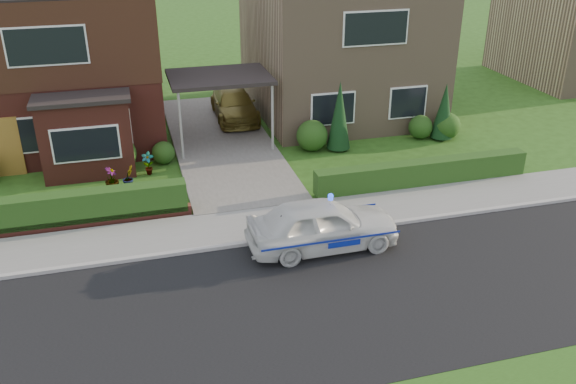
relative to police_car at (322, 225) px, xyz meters
name	(u,v)px	position (x,y,z in m)	size (l,w,h in m)	color
ground	(302,304)	(-1.30, -2.40, -0.71)	(120.00, 120.00, 0.00)	#244913
road	(302,304)	(-1.30, -2.40, -0.71)	(60.00, 6.00, 0.02)	black
kerb	(271,240)	(-1.30, 0.65, -0.65)	(60.00, 0.16, 0.12)	#9E9993
sidewalk	(262,223)	(-1.30, 1.70, -0.66)	(60.00, 2.00, 0.10)	slate
driveway	(223,142)	(-1.30, 8.60, -0.65)	(3.80, 12.00, 0.12)	#666059
house_left	(58,40)	(-7.08, 11.50, 3.10)	(7.50, 9.53, 7.25)	maroon
house_right	(339,28)	(4.50, 11.59, 2.95)	(7.50, 8.06, 7.25)	#8E7157
carport_link	(220,78)	(-1.30, 8.55, 1.95)	(3.80, 3.00, 2.77)	black
dwarf_wall	(59,226)	(-7.10, 2.90, -0.53)	(7.70, 0.25, 0.36)	maroon
hedge_left	(60,229)	(-7.10, 3.05, -0.71)	(7.50, 0.55, 0.90)	#163711
hedge_right	(421,186)	(4.50, 2.95, -0.71)	(7.50, 0.55, 0.80)	#163711
shrub_left_mid	(117,154)	(-5.30, 6.90, -0.05)	(1.32, 1.32, 1.32)	#163711
shrub_left_near	(163,153)	(-3.70, 7.20, -0.29)	(0.84, 0.84, 0.84)	#163711
shrub_right_near	(312,136)	(1.90, 7.00, -0.11)	(1.20, 1.20, 1.20)	#163711
shrub_right_mid	(421,127)	(6.50, 7.10, -0.23)	(0.96, 0.96, 0.96)	#163711
shrub_right_far	(447,126)	(7.50, 6.80, -0.17)	(1.08, 1.08, 1.08)	#163711
conifer_a	(339,118)	(2.90, 6.80, 0.59)	(0.90, 0.90, 2.60)	black
conifer_b	(444,113)	(7.30, 6.80, 0.39)	(0.90, 0.90, 2.20)	black
police_car	(322,225)	(0.00, 0.00, 0.00)	(3.83, 4.17, 1.58)	silver
driveway_car	(234,104)	(-0.30, 11.27, 0.02)	(1.72, 4.23, 1.23)	olive
potted_plant_a	(148,164)	(-4.31, 6.31, -0.30)	(0.43, 0.29, 0.82)	gray
potted_plant_b	(128,178)	(-5.01, 5.30, -0.31)	(0.35, 0.44, 0.80)	gray
potted_plant_c	(112,180)	(-5.55, 5.27, -0.30)	(0.46, 0.46, 0.82)	gray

